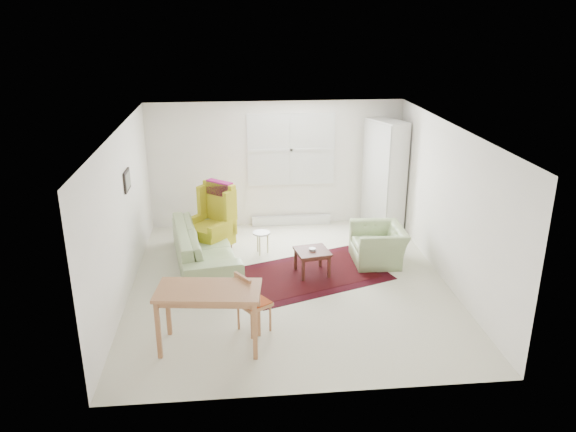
{
  "coord_description": "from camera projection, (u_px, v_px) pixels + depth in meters",
  "views": [
    {
      "loc": [
        -0.82,
        -8.02,
        4.1
      ],
      "look_at": [
        0.0,
        0.3,
        1.05
      ],
      "focal_mm": 35.0,
      "sensor_mm": 36.0,
      "label": 1
    }
  ],
  "objects": [
    {
      "name": "rug",
      "position": [
        311.0,
        274.0,
        9.3
      ],
      "size": [
        2.77,
        2.26,
        0.02
      ],
      "primitive_type": null,
      "rotation": [
        0.0,
        0.0,
        0.35
      ],
      "color": "black",
      "rests_on": "ground"
    },
    {
      "name": "cabinet",
      "position": [
        384.0,
        175.0,
        10.98
      ],
      "size": [
        0.75,
        0.98,
        2.17
      ],
      "primitive_type": null,
      "rotation": [
        0.0,
        0.0,
        0.39
      ],
      "color": "white",
      "rests_on": "ground"
    },
    {
      "name": "armchair",
      "position": [
        378.0,
        241.0,
        9.67
      ],
      "size": [
        0.86,
        0.98,
        0.76
      ],
      "primitive_type": "imported",
      "rotation": [
        0.0,
        0.0,
        -1.58
      ],
      "color": "#8EA46D",
      "rests_on": "ground"
    },
    {
      "name": "desk_chair",
      "position": [
        254.0,
        302.0,
        7.53
      ],
      "size": [
        0.53,
        0.53,
        0.87
      ],
      "primitive_type": null,
      "rotation": [
        0.0,
        0.0,
        2.16
      ],
      "color": "#B07247",
      "rests_on": "ground"
    },
    {
      "name": "sofa",
      "position": [
        205.0,
        239.0,
        9.5
      ],
      "size": [
        1.3,
        2.49,
        0.96
      ],
      "primitive_type": "imported",
      "rotation": [
        0.0,
        0.0,
        1.73
      ],
      "color": "#8EA46D",
      "rests_on": "ground"
    },
    {
      "name": "room",
      "position": [
        290.0,
        205.0,
        8.74
      ],
      "size": [
        5.04,
        5.54,
        2.51
      ],
      "color": "beige",
      "rests_on": "ground"
    },
    {
      "name": "desk",
      "position": [
        210.0,
        318.0,
        7.17
      ],
      "size": [
        1.38,
        0.81,
        0.83
      ],
      "primitive_type": null,
      "rotation": [
        0.0,
        0.0,
        -0.12
      ],
      "color": "#B07247",
      "rests_on": "ground"
    },
    {
      "name": "wingback_chair",
      "position": [
        209.0,
        218.0,
        10.06
      ],
      "size": [
        1.03,
        1.03,
        1.23
      ],
      "primitive_type": null,
      "rotation": [
        0.0,
        0.0,
        -0.7
      ],
      "color": "#B2A61B",
      "rests_on": "ground"
    },
    {
      "name": "stool",
      "position": [
        262.0,
        243.0,
        10.04
      ],
      "size": [
        0.35,
        0.35,
        0.42
      ],
      "primitive_type": null,
      "rotation": [
        0.0,
        0.0,
        0.14
      ],
      "color": "white",
      "rests_on": "ground"
    },
    {
      "name": "coffee_table",
      "position": [
        312.0,
        262.0,
        9.25
      ],
      "size": [
        0.61,
        0.61,
        0.43
      ],
      "primitive_type": null,
      "rotation": [
        0.0,
        0.0,
        0.18
      ],
      "color": "#451C15",
      "rests_on": "ground"
    }
  ]
}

